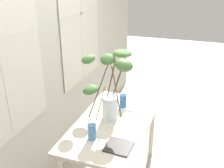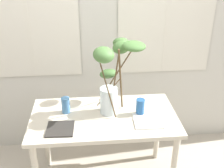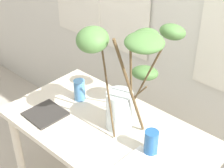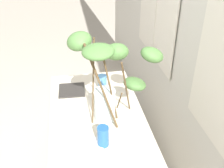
# 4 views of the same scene
# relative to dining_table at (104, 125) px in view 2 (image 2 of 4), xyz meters

# --- Properties ---
(back_wall_with_windows) EXTENTS (5.56, 0.14, 3.10)m
(back_wall_with_windows) POSITION_rel_dining_table_xyz_m (0.00, 0.71, 0.88)
(back_wall_with_windows) COLOR beige
(back_wall_with_windows) RESTS_ON ground
(dining_table) EXTENTS (1.30, 0.72, 0.77)m
(dining_table) POSITION_rel_dining_table_xyz_m (0.00, 0.00, 0.00)
(dining_table) COLOR beige
(dining_table) RESTS_ON ground
(vase_with_branches) EXTENTS (0.48, 0.65, 0.70)m
(vase_with_branches) POSITION_rel_dining_table_xyz_m (0.10, 0.08, 0.48)
(vase_with_branches) COLOR silver
(vase_with_branches) RESTS_ON dining_table
(drinking_glass_blue_left) EXTENTS (0.08, 0.08, 0.15)m
(drinking_glass_blue_left) POSITION_rel_dining_table_xyz_m (-0.34, 0.09, 0.17)
(drinking_glass_blue_left) COLOR #4C84BC
(drinking_glass_blue_left) RESTS_ON dining_table
(drinking_glass_blue_right) EXTENTS (0.08, 0.08, 0.15)m
(drinking_glass_blue_right) POSITION_rel_dining_table_xyz_m (0.33, -0.00, 0.18)
(drinking_glass_blue_right) COLOR #235693
(drinking_glass_blue_right) RESTS_ON dining_table
(plate_square_left) EXTENTS (0.23, 0.23, 0.01)m
(plate_square_left) POSITION_rel_dining_table_xyz_m (-0.37, -0.18, 0.11)
(plate_square_left) COLOR #2D2B28
(plate_square_left) RESTS_ON dining_table
(plate_square_right) EXTENTS (0.25, 0.25, 0.01)m
(plate_square_right) POSITION_rel_dining_table_xyz_m (0.37, -0.13, 0.11)
(plate_square_right) COLOR white
(plate_square_right) RESTS_ON dining_table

